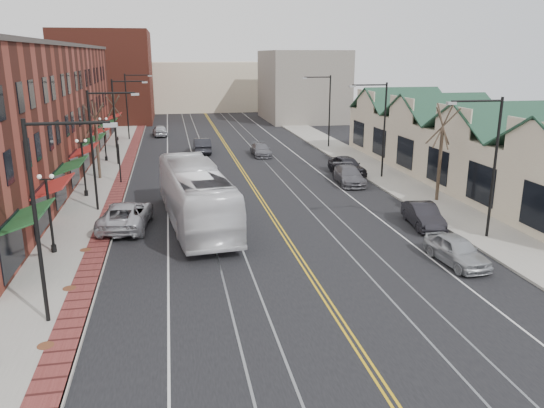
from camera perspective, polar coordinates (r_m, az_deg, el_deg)
name	(u,v)px	position (r m, az deg, el deg)	size (l,w,h in m)	color
ground	(326,300)	(23.72, 5.84, -10.20)	(160.00, 160.00, 0.00)	black
sidewalk_left	(98,196)	(42.06, -18.25, 0.81)	(4.00, 120.00, 0.15)	gray
sidewalk_right	(396,182)	(45.52, 13.23, 2.29)	(4.00, 120.00, 0.15)	gray
building_left	(14,116)	(49.29, -25.99, 8.55)	(10.00, 50.00, 11.00)	maroon
building_right	(465,154)	(47.82, 20.01, 5.12)	(8.00, 36.00, 4.60)	beige
backdrop_left	(106,76)	(90.96, -17.38, 12.96)	(14.00, 18.00, 14.00)	maroon
backdrop_mid	(202,86)	(105.74, -7.56, 12.46)	(22.00, 14.00, 9.00)	beige
backdrop_right	(302,86)	(88.14, 3.27, 12.59)	(12.00, 16.00, 11.00)	slate
streetlight_l_0	(46,202)	(21.59, -23.11, 0.19)	(3.33, 0.25, 8.00)	black
streetlight_l_1	(98,138)	(37.08, -18.16, 6.73)	(3.33, 0.25, 8.00)	black
streetlight_l_2	(119,113)	(52.87, -16.12, 9.38)	(3.33, 0.25, 8.00)	black
streetlight_l_3	(130,100)	(68.75, -15.01, 10.80)	(3.33, 0.25, 8.00)	black
streetlight_r_0	(489,154)	(32.03, 22.28, 5.01)	(3.33, 0.25, 8.00)	black
streetlight_r_1	(380,120)	(46.11, 11.51, 8.82)	(3.33, 0.25, 8.00)	black
streetlight_r_2	(326,104)	(61.14, 5.82, 10.69)	(3.33, 0.25, 8.00)	black
lamppost_l_1	(50,215)	(30.24, -22.77, -1.14)	(0.84, 0.28, 4.27)	black
lamppost_l_2	(84,169)	(41.71, -19.58, 3.58)	(0.84, 0.28, 4.27)	black
lamppost_l_3	(105,140)	(55.37, -17.54, 6.57)	(0.84, 0.28, 4.27)	black
tree_left_near	(97,139)	(47.29, -18.35, 6.66)	(1.78, 1.37, 6.48)	#382B21
tree_left_far	(115,120)	(63.09, -16.57, 8.68)	(1.66, 1.28, 6.02)	#382B21
tree_right_mid	(441,151)	(39.75, 17.69, 5.46)	(1.90, 1.46, 6.93)	#382B21
manhole_near	(46,346)	(21.58, -23.18, -13.82)	(0.60, 0.60, 0.02)	#592D19
manhole_mid	(69,288)	(25.97, -20.96, -8.46)	(0.60, 0.60, 0.02)	#592D19
manhole_far	(85,250)	(30.55, -19.43, -4.67)	(0.60, 0.60, 0.02)	#592D19
traffic_signal	(119,156)	(45.30, -16.14, 4.97)	(0.18, 0.15, 3.80)	black
transit_bus	(196,195)	(33.41, -8.21, 0.92)	(3.17, 13.53, 3.77)	white
parked_suv	(126,215)	(33.88, -15.43, -1.15)	(2.74, 5.93, 1.65)	#B4B5BC
parked_car_a	(457,250)	(28.75, 19.25, -4.72)	(1.71, 4.26, 1.45)	#A3A6AA
parked_car_b	(423,215)	(34.27, 15.96, -1.18)	(1.53, 4.40, 1.45)	black
parked_car_c	(349,175)	(44.36, 8.28, 3.07)	(2.04, 5.01, 1.45)	#5D5C63
parked_car_d	(347,166)	(47.77, 8.07, 4.11)	(1.96, 4.88, 1.66)	#232228
distant_car_left	(202,146)	(58.48, -7.54, 6.25)	(1.74, 5.00, 1.65)	black
distant_car_right	(261,150)	(56.36, -1.20, 5.85)	(1.82, 4.48, 1.30)	slate
distant_car_far	(160,131)	(71.81, -11.97, 7.74)	(1.75, 4.36, 1.49)	#AEAFB6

